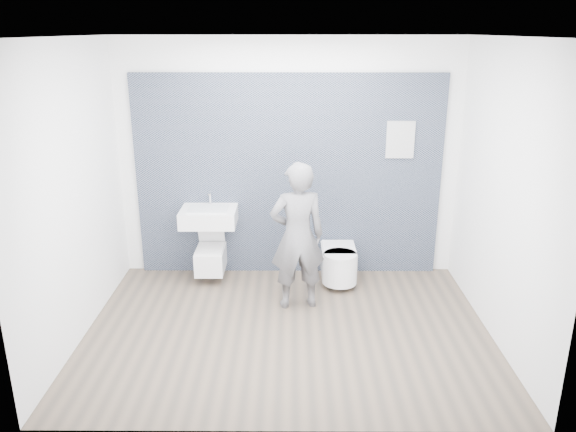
{
  "coord_description": "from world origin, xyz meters",
  "views": [
    {
      "loc": [
        0.03,
        -4.97,
        2.86
      ],
      "look_at": [
        0.0,
        0.6,
        1.0
      ],
      "focal_mm": 35.0,
      "sensor_mm": 36.0,
      "label": 1
    }
  ],
  "objects_px": {
    "toilet_square": "(211,257)",
    "toilet_rounded": "(339,264)",
    "visitor": "(297,236)",
    "washbasin": "(209,216)"
  },
  "relations": [
    {
      "from": "toilet_square",
      "to": "visitor",
      "type": "distance_m",
      "value": 1.33
    },
    {
      "from": "toilet_rounded",
      "to": "visitor",
      "type": "height_order",
      "value": "visitor"
    },
    {
      "from": "toilet_square",
      "to": "toilet_rounded",
      "type": "relative_size",
      "value": 0.92
    },
    {
      "from": "toilet_square",
      "to": "toilet_rounded",
      "type": "bearing_deg",
      "value": -4.04
    },
    {
      "from": "visitor",
      "to": "washbasin",
      "type": "bearing_deg",
      "value": -42.84
    },
    {
      "from": "washbasin",
      "to": "toilet_square",
      "type": "relative_size",
      "value": 1.03
    },
    {
      "from": "visitor",
      "to": "toilet_square",
      "type": "bearing_deg",
      "value": -43.04
    },
    {
      "from": "washbasin",
      "to": "toilet_square",
      "type": "height_order",
      "value": "washbasin"
    },
    {
      "from": "visitor",
      "to": "toilet_rounded",
      "type": "bearing_deg",
      "value": -140.88
    },
    {
      "from": "toilet_square",
      "to": "toilet_rounded",
      "type": "height_order",
      "value": "toilet_square"
    }
  ]
}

